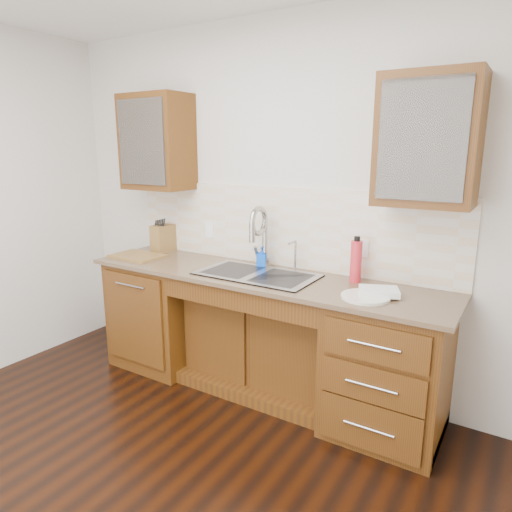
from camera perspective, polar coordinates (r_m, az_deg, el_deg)
The scene contains 23 objects.
wall_back at distance 3.46m, azimuth 3.50°, elevation 6.15°, with size 4.00×0.10×2.70m, color beige.
base_cabinet_left at distance 3.94m, azimuth -11.59°, elevation -6.83°, with size 0.70×0.62×0.88m, color #593014.
base_cabinet_center at distance 3.51m, azimuth 1.14°, elevation -10.76°, with size 1.20×0.44×0.70m, color #593014.
base_cabinet_right at distance 3.06m, azimuth 16.14°, elevation -13.24°, with size 0.70×0.62×0.88m, color #593014.
countertop at distance 3.24m, azimuth 0.23°, elevation -2.58°, with size 2.70×0.65×0.03m, color #84705B.
backsplash at distance 3.43m, azimuth 2.98°, elevation 3.64°, with size 2.70×0.02×0.59m, color beige.
sink at distance 3.24m, azimuth 0.09°, elevation -3.83°, with size 0.84×0.46×0.19m, color #9E9EA5.
faucet at distance 3.40m, azimuth 1.12°, elevation 1.93°, with size 0.04×0.04×0.40m, color #999993.
filter_tap at distance 3.31m, azimuth 4.94°, elevation 0.14°, with size 0.02×0.02×0.24m, color #999993.
upper_cabinet_left at distance 3.88m, azimuth -12.24°, elevation 13.70°, with size 0.55×0.34×0.75m, color #593014.
upper_cabinet_right at distance 2.87m, azimuth 20.75°, elevation 13.33°, with size 0.55×0.34×0.75m, color #593014.
outlet_left at distance 3.79m, azimuth -5.79°, elevation 3.22°, with size 0.08×0.01×0.12m, color white.
outlet_right at distance 3.18m, azimuth 13.16°, elevation 0.96°, with size 0.08×0.01×0.12m, color white.
soap_bottle at distance 3.42m, azimuth 0.76°, elevation -0.11°, with size 0.07×0.07×0.16m, color blue.
water_bottle at distance 3.09m, azimuth 12.39°, elevation -0.70°, with size 0.08×0.08×0.28m, color red.
plate at distance 2.81m, azimuth 13.53°, elevation -4.98°, with size 0.29×0.29×0.02m, color beige.
dish_towel at distance 2.85m, azimuth 15.12°, elevation -4.29°, with size 0.23×0.17×0.04m, color white.
knife_block at distance 4.02m, azimuth -11.47°, elevation 2.23°, with size 0.13×0.20×0.23m, color olive.
cutting_board at distance 3.86m, azimuth -14.59°, elevation 0.01°, with size 0.42×0.29×0.02m, color brown.
cup_left_a at distance 3.97m, azimuth -13.63°, elevation 12.83°, with size 0.12×0.12×0.09m, color white.
cup_left_b at distance 3.84m, azimuth -11.56°, elevation 12.93°, with size 0.10×0.10×0.09m, color silver.
cup_right_a at distance 2.88m, azimuth 19.40°, elevation 12.30°, with size 0.11×0.11×0.09m, color white.
cup_right_b at distance 2.85m, azimuth 21.79°, elevation 12.18°, with size 0.10×0.10×0.09m, color silver.
Camera 1 is at (1.62, -1.23, 1.79)m, focal length 32.00 mm.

